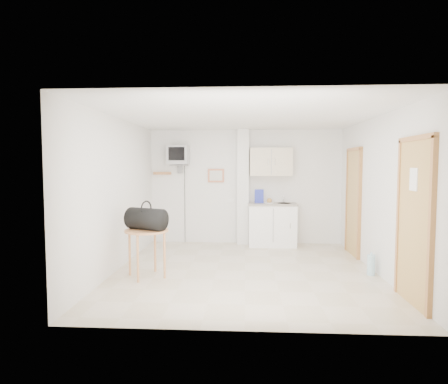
# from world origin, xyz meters

# --- Properties ---
(ground) EXTENTS (4.50, 4.50, 0.00)m
(ground) POSITION_xyz_m (0.00, 0.00, 0.00)
(ground) COLOR beige
(ground) RESTS_ON ground
(room_envelope) EXTENTS (4.24, 4.54, 2.55)m
(room_envelope) POSITION_xyz_m (0.24, 0.09, 1.54)
(room_envelope) COLOR white
(room_envelope) RESTS_ON ground
(kitchenette) EXTENTS (1.03, 0.58, 2.10)m
(kitchenette) POSITION_xyz_m (0.57, 2.00, 0.80)
(kitchenette) COLOR white
(kitchenette) RESTS_ON ground
(crt_television) EXTENTS (0.44, 0.45, 2.15)m
(crt_television) POSITION_xyz_m (-1.45, 2.02, 1.94)
(crt_television) COLOR slate
(crt_television) RESTS_ON ground
(round_table) EXTENTS (0.67, 0.67, 0.74)m
(round_table) POSITION_xyz_m (-1.51, -0.42, 0.64)
(round_table) COLOR #BC7D4B
(round_table) RESTS_ON ground
(duffel_bag) EXTENTS (0.69, 0.55, 0.45)m
(duffel_bag) POSITION_xyz_m (-1.51, -0.43, 0.91)
(duffel_bag) COLOR black
(duffel_bag) RESTS_ON round_table
(water_bottle) EXTENTS (0.12, 0.12, 0.36)m
(water_bottle) POSITION_xyz_m (1.98, -0.13, 0.16)
(water_bottle) COLOR #A1CEDE
(water_bottle) RESTS_ON ground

